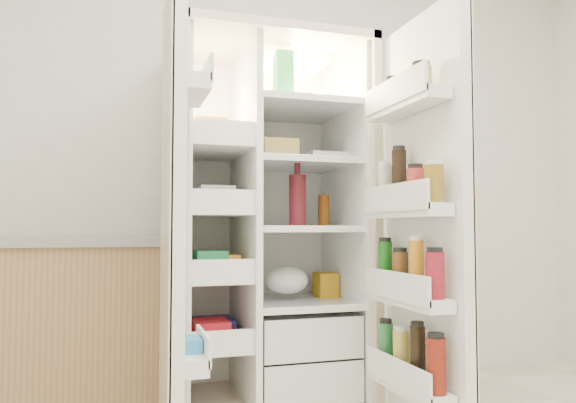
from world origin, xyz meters
name	(u,v)px	position (x,y,z in m)	size (l,w,h in m)	color
wall_back	(272,147)	(0.00, 2.00, 1.35)	(4.00, 0.02, 2.70)	white
refrigerator	(266,256)	(-0.12, 1.65, 0.74)	(0.92, 0.70, 1.80)	beige
freezer_door	(174,226)	(-0.64, 1.05, 0.89)	(0.15, 0.40, 1.72)	white
fridge_door	(422,230)	(0.34, 0.96, 0.87)	(0.17, 0.58, 1.72)	white
kitchen_counter	(25,332)	(-1.22, 1.69, 0.42)	(1.16, 0.62, 0.84)	#97774B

